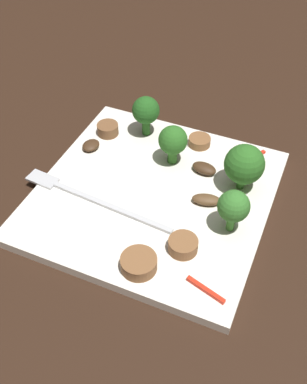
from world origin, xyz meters
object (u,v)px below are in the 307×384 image
broccoli_floret_3 (234,207)px  sausage_slice_3 (199,141)px  broccoli_floret_0 (244,165)px  mushroom_0 (207,200)px  plate (153,196)px  mushroom_2 (91,145)px  pepper_strip_0 (206,290)px  broccoli_floret_1 (175,142)px  sausage_slice_0 (183,245)px  sausage_slice_2 (108,129)px  broccoli_floret_2 (146,111)px  mushroom_1 (204,168)px  pepper_strip_1 (253,158)px  sausage_slice_1 (139,263)px  fork (86,197)px

broccoli_floret_3 → sausage_slice_3: bearing=-57.5°
broccoli_floret_0 → mushroom_0: (0.03, 0.04, -0.03)m
broccoli_floret_0 → mushroom_0: size_ratio=1.78×
plate → mushroom_2: mushroom_2 is taller
broccoli_floret_3 → pepper_strip_0: broccoli_floret_3 is taller
broccoli_floret_1 → sausage_slice_0: broccoli_floret_1 is taller
sausage_slice_2 → mushroom_0: sausage_slice_2 is taller
plate → mushroom_0: (-0.06, -0.01, 0.01)m
broccoli_floret_2 → sausage_slice_2: size_ratio=1.95×
broccoli_floret_3 → mushroom_1: (0.05, -0.07, -0.03)m
broccoli_floret_3 → mushroom_2: size_ratio=2.12×
mushroom_0 → pepper_strip_1: bearing=-107.3°
sausage_slice_3 → sausage_slice_1: bearing=92.3°
plate → pepper_strip_1: pepper_strip_1 is taller
broccoli_floret_2 → mushroom_0: broccoli_floret_2 is taller
plate → fork: 0.07m
broccoli_floret_1 → sausage_slice_3: size_ratio=1.81×
broccoli_floret_0 → broccoli_floret_3: bearing=96.0°
broccoli_floret_1 → sausage_slice_0: (-0.05, 0.12, -0.02)m
broccoli_floret_0 → mushroom_1: broccoli_floret_0 is taller
sausage_slice_1 → mushroom_1: sausage_slice_1 is taller
fork → sausage_slice_2: bearing=-70.0°
broccoli_floret_0 → broccoli_floret_1: (0.08, -0.01, -0.00)m
mushroom_1 → plate: bearing=52.8°
sausage_slice_0 → mushroom_1: 0.11m
sausage_slice_2 → pepper_strip_1: 0.18m
broccoli_floret_1 → broccoli_floret_3: size_ratio=0.98×
pepper_strip_1 → plate: bearing=48.4°
broccoli_floret_0 → pepper_strip_0: (-0.01, 0.14, -0.03)m
plate → mushroom_1: mushroom_1 is taller
sausage_slice_1 → mushroom_0: size_ratio=1.12×
plate → sausage_slice_0: 0.08m
broccoli_floret_2 → sausage_slice_1: size_ratio=1.49×
fork → mushroom_1: 0.14m
plate → mushroom_1: size_ratio=8.62×
plate → mushroom_0: 0.06m
sausage_slice_3 → mushroom_2: bearing=26.2°
mushroom_0 → mushroom_2: mushroom_0 is taller
sausage_slice_3 → mushroom_1: bearing=115.6°
sausage_slice_2 → mushroom_2: size_ratio=1.13×
fork → broccoli_floret_1: 0.12m
mushroom_0 → pepper_strip_0: (-0.03, 0.10, -0.00)m
sausage_slice_0 → sausage_slice_1: 0.05m
broccoli_floret_2 → sausage_slice_3: (-0.07, -0.01, -0.03)m
broccoli_floret_0 → broccoli_floret_2: broccoli_floret_0 is taller
pepper_strip_0 → broccoli_floret_1: bearing=-59.3°
sausage_slice_2 → sausage_slice_1: bearing=125.3°
sausage_slice_0 → sausage_slice_3: size_ratio=1.09×
broccoli_floret_0 → pepper_strip_0: bearing=93.1°
sausage_slice_0 → pepper_strip_1: size_ratio=0.77×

